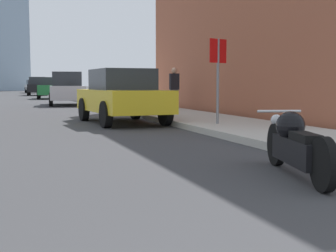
% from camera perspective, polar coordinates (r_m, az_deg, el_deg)
% --- Properties ---
extents(sidewalk, '(2.62, 240.00, 0.15)m').
position_cam_1_polar(sidewalk, '(40.63, -11.22, 3.56)').
color(sidewalk, '#B2ADA3').
rests_on(sidewalk, ground_plane).
extents(motorcycle, '(0.84, 2.23, 0.81)m').
position_cam_1_polar(motorcycle, '(6.13, 15.26, -2.19)').
color(motorcycle, black).
rests_on(motorcycle, ground_plane).
extents(parked_car_yellow, '(2.12, 4.29, 1.60)m').
position_cam_1_polar(parked_car_yellow, '(13.92, -5.62, 3.72)').
color(parked_car_yellow, gold).
rests_on(parked_car_yellow, ground_plane).
extents(parked_car_silver, '(2.17, 4.60, 1.79)m').
position_cam_1_polar(parked_car_silver, '(26.00, -12.26, 4.44)').
color(parked_car_silver, '#BCBCC1').
rests_on(parked_car_silver, ground_plane).
extents(parked_car_green, '(2.18, 4.24, 1.65)m').
position_cam_1_polar(parked_car_green, '(37.23, -14.19, 4.52)').
color(parked_car_green, '#1E6B33').
rests_on(parked_car_green, ground_plane).
extents(parked_car_black, '(2.21, 4.35, 1.82)m').
position_cam_1_polar(parked_car_black, '(48.15, -15.61, 4.68)').
color(parked_car_black, black).
rests_on(parked_car_black, ground_plane).
extents(parked_car_white, '(2.02, 4.26, 1.62)m').
position_cam_1_polar(parked_car_white, '(60.78, -16.08, 4.68)').
color(parked_car_white, silver).
rests_on(parked_car_white, ground_plane).
extents(stop_sign, '(0.57, 0.26, 2.14)m').
position_cam_1_polar(stop_sign, '(12.01, 6.11, 7.28)').
color(stop_sign, slate).
rests_on(stop_sign, sidewalk).
extents(pedestrian, '(0.36, 0.23, 1.64)m').
position_cam_1_polar(pedestrian, '(18.38, 0.77, 4.63)').
color(pedestrian, '#38383D').
rests_on(pedestrian, sidewalk).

